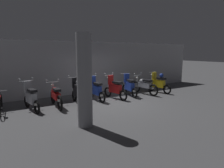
{
  "coord_description": "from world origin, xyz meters",
  "views": [
    {
      "loc": [
        -4.72,
        -7.62,
        2.37
      ],
      "look_at": [
        0.38,
        0.8,
        0.75
      ],
      "focal_mm": 31.69,
      "sensor_mm": 36.0,
      "label": 1
    }
  ],
  "objects_px": {
    "motorbike_slot_4": "(115,88)",
    "bicycle": "(1,104)",
    "motorbike_slot_5": "(129,86)",
    "support_pillar": "(84,81)",
    "motorbike_slot_0": "(31,98)",
    "motorbike_slot_7": "(159,83)",
    "motorbike_slot_6": "(144,85)",
    "motorbike_slot_2": "(78,92)",
    "motorbike_slot_3": "(96,90)",
    "motorbike_slot_1": "(56,96)"
  },
  "relations": [
    {
      "from": "motorbike_slot_0",
      "to": "support_pillar",
      "type": "relative_size",
      "value": 0.57
    },
    {
      "from": "motorbike_slot_6",
      "to": "support_pillar",
      "type": "distance_m",
      "value": 5.63
    },
    {
      "from": "motorbike_slot_0",
      "to": "motorbike_slot_4",
      "type": "xyz_separation_m",
      "value": [
        3.98,
        -0.04,
        0.0
      ]
    },
    {
      "from": "motorbike_slot_0",
      "to": "bicycle",
      "type": "distance_m",
      "value": 1.1
    },
    {
      "from": "motorbike_slot_0",
      "to": "motorbike_slot_6",
      "type": "xyz_separation_m",
      "value": [
        5.98,
        0.02,
        -0.04
      ]
    },
    {
      "from": "motorbike_slot_7",
      "to": "support_pillar",
      "type": "bearing_deg",
      "value": -155.2
    },
    {
      "from": "motorbike_slot_4",
      "to": "motorbike_slot_6",
      "type": "bearing_deg",
      "value": 1.83
    },
    {
      "from": "motorbike_slot_7",
      "to": "motorbike_slot_1",
      "type": "bearing_deg",
      "value": 179.51
    },
    {
      "from": "motorbike_slot_6",
      "to": "motorbike_slot_5",
      "type": "bearing_deg",
      "value": 175.16
    },
    {
      "from": "motorbike_slot_7",
      "to": "motorbike_slot_5",
      "type": "bearing_deg",
      "value": 174.67
    },
    {
      "from": "motorbike_slot_3",
      "to": "motorbike_slot_4",
      "type": "bearing_deg",
      "value": -9.29
    },
    {
      "from": "motorbike_slot_1",
      "to": "motorbike_slot_5",
      "type": "height_order",
      "value": "motorbike_slot_5"
    },
    {
      "from": "motorbike_slot_4",
      "to": "bicycle",
      "type": "bearing_deg",
      "value": 177.92
    },
    {
      "from": "motorbike_slot_0",
      "to": "motorbike_slot_1",
      "type": "xyz_separation_m",
      "value": [
        1.0,
        -0.03,
        -0.04
      ]
    },
    {
      "from": "motorbike_slot_2",
      "to": "motorbike_slot_0",
      "type": "bearing_deg",
      "value": 179.19
    },
    {
      "from": "motorbike_slot_1",
      "to": "bicycle",
      "type": "relative_size",
      "value": 1.13
    },
    {
      "from": "motorbike_slot_2",
      "to": "motorbike_slot_4",
      "type": "bearing_deg",
      "value": -0.46
    },
    {
      "from": "motorbike_slot_5",
      "to": "motorbike_slot_7",
      "type": "relative_size",
      "value": 1.0
    },
    {
      "from": "motorbike_slot_5",
      "to": "motorbike_slot_6",
      "type": "height_order",
      "value": "motorbike_slot_5"
    },
    {
      "from": "motorbike_slot_7",
      "to": "motorbike_slot_0",
      "type": "bearing_deg",
      "value": 179.33
    },
    {
      "from": "support_pillar",
      "to": "motorbike_slot_4",
      "type": "bearing_deg",
      "value": 44.08
    },
    {
      "from": "motorbike_slot_3",
      "to": "motorbike_slot_7",
      "type": "height_order",
      "value": "motorbike_slot_3"
    },
    {
      "from": "motorbike_slot_5",
      "to": "motorbike_slot_7",
      "type": "height_order",
      "value": "same"
    },
    {
      "from": "motorbike_slot_0",
      "to": "motorbike_slot_2",
      "type": "height_order",
      "value": "same"
    },
    {
      "from": "motorbike_slot_1",
      "to": "motorbike_slot_2",
      "type": "relative_size",
      "value": 1.16
    },
    {
      "from": "motorbike_slot_7",
      "to": "motorbike_slot_2",
      "type": "bearing_deg",
      "value": 179.39
    },
    {
      "from": "motorbike_slot_2",
      "to": "motorbike_slot_3",
      "type": "xyz_separation_m",
      "value": [
        0.99,
        0.15,
        -0.04
      ]
    },
    {
      "from": "motorbike_slot_5",
      "to": "bicycle",
      "type": "xyz_separation_m",
      "value": [
        -6.07,
        0.04,
        -0.16
      ]
    },
    {
      "from": "motorbike_slot_3",
      "to": "bicycle",
      "type": "height_order",
      "value": "motorbike_slot_3"
    },
    {
      "from": "motorbike_slot_1",
      "to": "motorbike_slot_5",
      "type": "bearing_deg",
      "value": 1.92
    },
    {
      "from": "motorbike_slot_6",
      "to": "bicycle",
      "type": "height_order",
      "value": "motorbike_slot_6"
    },
    {
      "from": "motorbike_slot_2",
      "to": "motorbike_slot_5",
      "type": "xyz_separation_m",
      "value": [
        2.99,
        0.13,
        -0.04
      ]
    },
    {
      "from": "motorbike_slot_1",
      "to": "motorbike_slot_7",
      "type": "distance_m",
      "value": 5.97
    },
    {
      "from": "motorbike_slot_5",
      "to": "support_pillar",
      "type": "height_order",
      "value": "support_pillar"
    },
    {
      "from": "motorbike_slot_7",
      "to": "bicycle",
      "type": "distance_m",
      "value": 8.06
    },
    {
      "from": "motorbike_slot_6",
      "to": "support_pillar",
      "type": "xyz_separation_m",
      "value": [
        -4.8,
        -2.78,
        0.97
      ]
    },
    {
      "from": "motorbike_slot_1",
      "to": "motorbike_slot_5",
      "type": "distance_m",
      "value": 3.99
    },
    {
      "from": "motorbike_slot_5",
      "to": "bicycle",
      "type": "distance_m",
      "value": 6.08
    },
    {
      "from": "motorbike_slot_0",
      "to": "motorbike_slot_6",
      "type": "distance_m",
      "value": 5.98
    },
    {
      "from": "motorbike_slot_0",
      "to": "motorbike_slot_6",
      "type": "relative_size",
      "value": 0.86
    },
    {
      "from": "motorbike_slot_2",
      "to": "motorbike_slot_6",
      "type": "distance_m",
      "value": 3.98
    },
    {
      "from": "motorbike_slot_4",
      "to": "motorbike_slot_0",
      "type": "bearing_deg",
      "value": 179.36
    },
    {
      "from": "motorbike_slot_0",
      "to": "motorbike_slot_7",
      "type": "height_order",
      "value": "motorbike_slot_0"
    },
    {
      "from": "motorbike_slot_1",
      "to": "motorbike_slot_7",
      "type": "relative_size",
      "value": 1.17
    },
    {
      "from": "motorbike_slot_3",
      "to": "bicycle",
      "type": "xyz_separation_m",
      "value": [
        -4.07,
        0.02,
        -0.17
      ]
    },
    {
      "from": "motorbike_slot_0",
      "to": "motorbike_slot_7",
      "type": "xyz_separation_m",
      "value": [
        6.97,
        -0.08,
        0.04
      ]
    },
    {
      "from": "bicycle",
      "to": "motorbike_slot_7",
      "type": "bearing_deg",
      "value": -1.57
    },
    {
      "from": "motorbike_slot_1",
      "to": "motorbike_slot_2",
      "type": "height_order",
      "value": "motorbike_slot_2"
    },
    {
      "from": "bicycle",
      "to": "support_pillar",
      "type": "height_order",
      "value": "support_pillar"
    },
    {
      "from": "motorbike_slot_4",
      "to": "motorbike_slot_5",
      "type": "bearing_deg",
      "value": 8.32
    }
  ]
}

